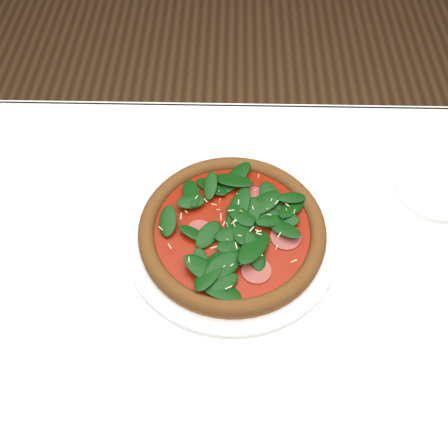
{
  "coord_description": "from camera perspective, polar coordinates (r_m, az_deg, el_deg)",
  "views": [
    {
      "loc": [
        -0.04,
        -0.34,
        1.42
      ],
      "look_at": [
        -0.04,
        0.1,
        0.77
      ],
      "focal_mm": 40.0,
      "sensor_mm": 36.0,
      "label": 1
    }
  ],
  "objects": [
    {
      "name": "saucer_far",
      "position": [
        0.92,
        23.16,
        3.75
      ],
      "size": [
        0.14,
        0.14,
        0.01
      ],
      "color": "white",
      "rests_on": "dining_table"
    },
    {
      "name": "pizza",
      "position": [
        0.77,
        0.94,
        -0.5
      ],
      "size": [
        0.35,
        0.35,
        0.04
      ],
      "rotation": [
        0.0,
        0.0,
        0.24
      ],
      "color": "#A05A26",
      "rests_on": "plate"
    },
    {
      "name": "ground",
      "position": [
        1.46,
        1.78,
        -21.03
      ],
      "size": [
        6.0,
        6.0,
        0.0
      ],
      "primitive_type": "plane",
      "color": "brown",
      "rests_on": "ground"
    },
    {
      "name": "plate",
      "position": [
        0.79,
        0.92,
        -1.29
      ],
      "size": [
        0.34,
        0.34,
        0.01
      ],
      "color": "white",
      "rests_on": "dining_table"
    },
    {
      "name": "dining_table",
      "position": [
        0.84,
        2.93,
        -10.57
      ],
      "size": [
        1.21,
        0.81,
        0.75
      ],
      "color": "white",
      "rests_on": "ground"
    }
  ]
}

